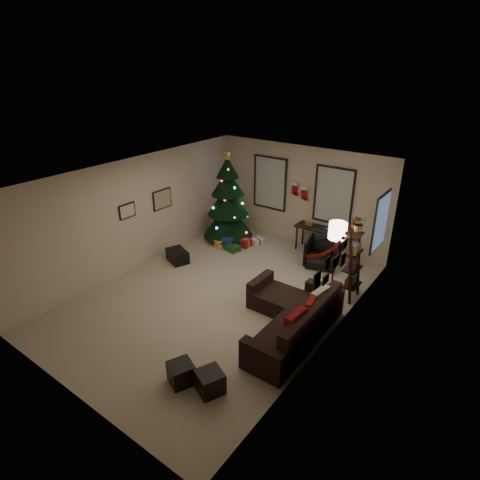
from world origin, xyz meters
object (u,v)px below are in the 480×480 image
at_px(sofa, 293,319).
at_px(desk, 320,231).
at_px(bookshelf, 353,264).
at_px(desk_chair, 322,253).
at_px(christmas_tree, 228,204).

xyz_separation_m(sofa, desk, (-1.10, 3.36, 0.35)).
bearing_deg(sofa, bookshelf, 76.10).
relative_size(sofa, desk_chair, 3.40).
bearing_deg(sofa, christmas_tree, 143.55).
bearing_deg(desk, desk_chair, -58.02).
bearing_deg(bookshelf, desk_chair, 139.29).
bearing_deg(bookshelf, christmas_tree, 167.57).
xyz_separation_m(christmas_tree, desk_chair, (2.86, 0.09, -0.70)).
bearing_deg(desk_chair, sofa, -89.07).
height_order(christmas_tree, bookshelf, christmas_tree).
bearing_deg(sofa, desk, 108.07).
xyz_separation_m(christmas_tree, sofa, (3.56, -2.63, -0.80)).
bearing_deg(bookshelf, sofa, -103.90).
xyz_separation_m(desk, desk_chair, (0.41, -0.65, -0.25)).
relative_size(desk, bookshelf, 0.76).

